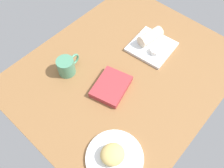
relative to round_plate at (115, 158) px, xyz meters
The scene contains 8 objects.
dining_table 44.65cm from the round_plate, 35.07° to the left, with size 110.00×90.00×4.00cm, color olive.
round_plate is the anchor object (origin of this frame).
scone_pastry 3.47cm from the round_plate, 105.99° to the left, with size 9.74×9.12×5.30cm, color tan.
square_plate 62.50cm from the round_plate, 23.06° to the left, with size 21.37×21.37×1.60cm, color white.
sauce_cup 58.52cm from the round_plate, 20.55° to the left, with size 5.49×5.49×2.35cm.
breakfast_wrap 65.91cm from the round_plate, 24.84° to the left, with size 6.12×6.12×13.72cm, color beige.
book_stack 33.38cm from the round_plate, 44.47° to the left, with size 21.21×18.32×2.98cm.
coffee_mug 49.30cm from the round_plate, 70.22° to the left, with size 13.22×8.54×8.73cm.
Camera 1 is at (-56.58, -42.33, 99.14)cm, focal length 37.46 mm.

